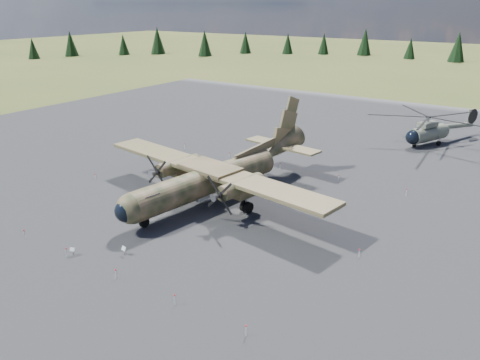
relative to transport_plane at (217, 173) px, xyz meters
The scene contains 8 objects.
ground 4.90m from the transport_plane, 75.53° to the right, with size 500.00×500.00×0.00m, color brown.
apron 6.90m from the transport_plane, 80.95° to the left, with size 120.00×120.00×0.04m, color #56575B.
transport_plane is the anchor object (origin of this frame).
helicopter_near 37.12m from the transport_plane, 67.95° to the left, with size 23.11×23.11×4.44m.
info_placard_left 17.25m from the transport_plane, 99.62° to the right, with size 0.48×0.31×0.70m.
info_placard_right 14.59m from the transport_plane, 87.09° to the right, with size 0.53×0.30×0.79m.
barrier_fence 4.60m from the transport_plane, 82.34° to the right, with size 33.12×29.62×0.85m.
treeline 5.86m from the transport_plane, 72.13° to the left, with size 334.39×331.04×10.97m.
Camera 1 is at (27.34, -34.08, 19.99)m, focal length 35.00 mm.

